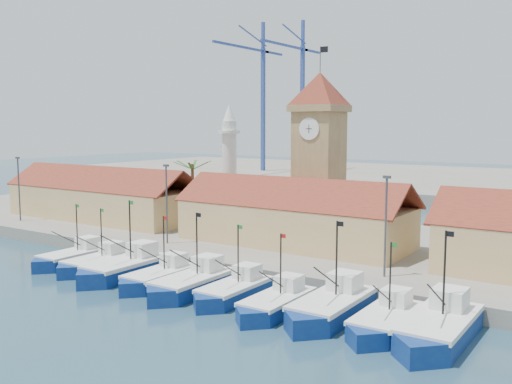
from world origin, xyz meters
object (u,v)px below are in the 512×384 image
Objects in this scene: boat_0 at (72,258)px; boat_5 at (233,292)px; clock_tower at (319,150)px; minaret at (229,163)px.

boat_0 reaches higher than boat_5.
clock_tower is at bearing 99.90° from boat_5.
boat_0 is 30.99m from clock_tower.
minaret reaches higher than boat_0.
boat_5 is (21.71, -0.43, -0.01)m from boat_0.
clock_tower is 15.30m from minaret.
minaret is (-19.06, 25.29, 9.02)m from boat_5.
boat_0 is 21.71m from boat_5.
boat_0 is 26.58m from minaret.
clock_tower reaches higher than minaret.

